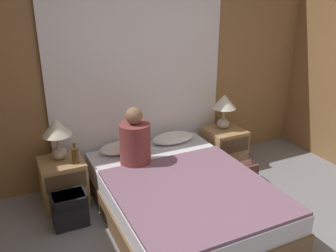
{
  "coord_description": "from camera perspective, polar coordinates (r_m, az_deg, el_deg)",
  "views": [
    {
      "loc": [
        -1.42,
        -1.86,
        2.14
      ],
      "look_at": [
        0.0,
        1.11,
        0.87
      ],
      "focal_mm": 38.0,
      "sensor_mm": 36.0,
      "label": 1
    }
  ],
  "objects": [
    {
      "name": "curtain_panel",
      "position": [
        4.13,
        -4.59,
        6.61
      ],
      "size": [
        2.29,
        0.02,
        2.23
      ],
      "color": "white",
      "rests_on": "ground_plane"
    },
    {
      "name": "backpack_on_floor",
      "position": [
        3.6,
        -15.51,
        -12.48
      ],
      "size": [
        0.32,
        0.25,
        0.34
      ],
      "color": "black",
      "rests_on": "ground_plane"
    },
    {
      "name": "handbag_on_floor",
      "position": [
        4.3,
        12.17,
        -7.32
      ],
      "size": [
        0.28,
        0.17,
        0.39
      ],
      "color": "brown",
      "rests_on": "ground_plane"
    },
    {
      "name": "lamp_right",
      "position": [
        4.44,
        9.0,
        3.3
      ],
      "size": [
        0.3,
        0.3,
        0.44
      ],
      "color": "#B2A899",
      "rests_on": "nightstand_right"
    },
    {
      "name": "blanket_on_bed",
      "position": [
        3.29,
        4.29,
        -10.32
      ],
      "size": [
        1.39,
        1.45,
        0.03
      ],
      "color": "slate",
      "rests_on": "bed"
    },
    {
      "name": "pillow_left",
      "position": [
        4.04,
        -7.37,
        -3.43
      ],
      "size": [
        0.52,
        0.28,
        0.12
      ],
      "color": "white",
      "rests_on": "bed"
    },
    {
      "name": "wall_back",
      "position": [
        4.16,
        -4.96,
        8.67
      ],
      "size": [
        4.77,
        0.06,
        2.5
      ],
      "color": "olive",
      "rests_on": "ground_plane"
    },
    {
      "name": "nightstand_right",
      "position": [
        4.6,
        8.98,
        -3.42
      ],
      "size": [
        0.45,
        0.46,
        0.5
      ],
      "color": "#A87F51",
      "rests_on": "ground_plane"
    },
    {
      "name": "person_left_in_bed",
      "position": [
        3.68,
        -5.33,
        -2.47
      ],
      "size": [
        0.32,
        0.32,
        0.63
      ],
      "color": "brown",
      "rests_on": "bed"
    },
    {
      "name": "nightstand_left",
      "position": [
        3.93,
        -16.41,
        -8.6
      ],
      "size": [
        0.45,
        0.46,
        0.5
      ],
      "color": "#A87F51",
      "rests_on": "ground_plane"
    },
    {
      "name": "lamp_left",
      "position": [
        3.75,
        -17.41,
        -0.88
      ],
      "size": [
        0.3,
        0.3,
        0.44
      ],
      "color": "#B2A899",
      "rests_on": "nightstand_left"
    },
    {
      "name": "bed",
      "position": [
        3.6,
        2.13,
        -11.47
      ],
      "size": [
        1.45,
        2.03,
        0.42
      ],
      "color": "brown",
      "rests_on": "ground_plane"
    },
    {
      "name": "beer_bottle_on_left_stand",
      "position": [
        3.7,
        -14.66,
        -4.53
      ],
      "size": [
        0.07,
        0.07,
        0.23
      ],
      "color": "#513819",
      "rests_on": "nightstand_left"
    },
    {
      "name": "pillow_right",
      "position": [
        4.26,
        0.81,
        -1.9
      ],
      "size": [
        0.52,
        0.28,
        0.12
      ],
      "color": "white",
      "rests_on": "bed"
    }
  ]
}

